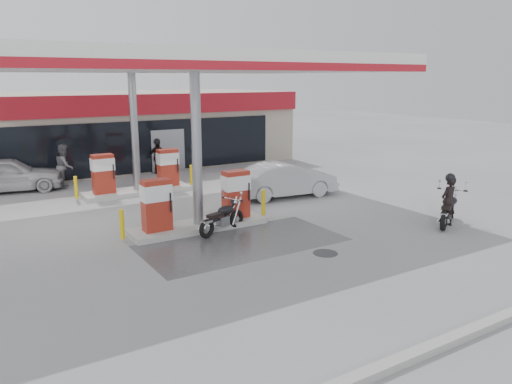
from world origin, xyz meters
TOP-DOWN VIEW (x-y plane):
  - ground at (0.00, 0.00)m, footprint 90.00×90.00m
  - wet_patch at (0.50, 0.00)m, footprint 6.00×3.00m
  - drain_cover at (2.00, -2.00)m, footprint 0.70×0.70m
  - kerb at (0.00, -7.00)m, footprint 28.00×0.25m
  - store_building at (0.01, 15.94)m, footprint 22.00×8.22m
  - canopy at (0.00, 5.00)m, footprint 16.00×10.02m
  - pump_island_near at (0.00, 2.00)m, footprint 5.14×1.30m
  - pump_island_far at (0.00, 8.00)m, footprint 5.14×1.30m
  - main_motorcycle at (7.25, -1.97)m, footprint 1.99×1.23m
  - biker_main at (7.08, -2.07)m, footprint 0.64×0.44m
  - parked_motorcycle at (0.47, 1.22)m, footprint 1.92×0.93m
  - sedan_white at (-4.62, 11.20)m, footprint 4.69×2.54m
  - attendant at (-2.34, 10.80)m, footprint 1.01×1.14m
  - hatchback_silver at (4.98, 4.20)m, footprint 4.45×2.03m
  - parked_car_right at (8.30, 14.00)m, footprint 4.78×2.70m
  - biker_walking at (2.39, 11.80)m, footprint 0.99×0.42m

SIDE VIEW (x-z plane):
  - ground at x=0.00m, z-range 0.00..0.00m
  - wet_patch at x=0.50m, z-range 0.00..0.00m
  - drain_cover at x=2.00m, z-range 0.00..0.01m
  - kerb at x=0.00m, z-range 0.00..0.15m
  - parked_motorcycle at x=0.47m, z-range -0.06..0.97m
  - main_motorcycle at x=7.25m, z-range -0.06..1.06m
  - parked_car_right at x=8.30m, z-range 0.00..1.26m
  - hatchback_silver at x=4.98m, z-range 0.00..1.42m
  - pump_island_near at x=0.00m, z-range -0.18..1.60m
  - pump_island_far at x=0.00m, z-range -0.18..1.60m
  - sedan_white at x=-4.62m, z-range 0.00..1.52m
  - biker_main at x=7.08m, z-range 0.00..1.68m
  - biker_walking at x=2.39m, z-range 0.00..1.69m
  - attendant at x=-2.34m, z-range 0.00..1.95m
  - store_building at x=0.01m, z-range 0.01..4.01m
  - canopy at x=0.00m, z-range 2.51..8.02m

